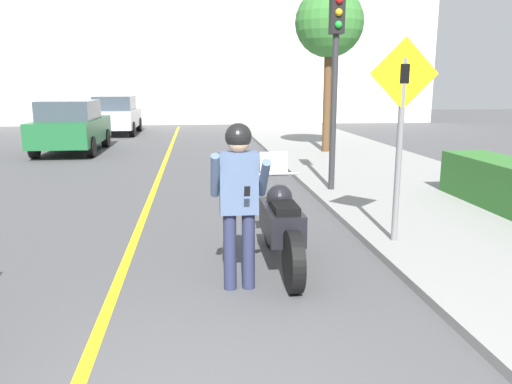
{
  "coord_description": "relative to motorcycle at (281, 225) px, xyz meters",
  "views": [
    {
      "loc": [
        0.32,
        -2.64,
        2.18
      ],
      "look_at": [
        1.03,
        3.29,
        0.89
      ],
      "focal_mm": 35.0,
      "sensor_mm": 36.0,
      "label": 1
    }
  ],
  "objects": [
    {
      "name": "parked_car_green",
      "position": [
        -5.02,
        11.13,
        0.34
      ],
      "size": [
        1.88,
        4.2,
        1.68
      ],
      "color": "black",
      "rests_on": "ground"
    },
    {
      "name": "road_center_line",
      "position": [
        -1.91,
        2.9,
        -0.52
      ],
      "size": [
        0.12,
        36.0,
        0.01
      ],
      "color": "yellow",
      "rests_on": "ground"
    },
    {
      "name": "person_biker",
      "position": [
        -0.56,
        -0.65,
        0.59
      ],
      "size": [
        0.59,
        0.49,
        1.8
      ],
      "color": "#282D4C",
      "rests_on": "ground"
    },
    {
      "name": "parked_car_silver",
      "position": [
        -4.53,
        17.28,
        0.34
      ],
      "size": [
        1.88,
        4.2,
        1.68
      ],
      "color": "black",
      "rests_on": "ground"
    },
    {
      "name": "traffic_light",
      "position": [
        1.7,
        3.9,
        2.21
      ],
      "size": [
        0.26,
        0.3,
        3.77
      ],
      "color": "#2D2D30",
      "rests_on": "sidewalk_curb"
    },
    {
      "name": "motorcycle",
      "position": [
        0.0,
        0.0,
        0.0
      ],
      "size": [
        0.62,
        2.27,
        1.32
      ],
      "color": "black",
      "rests_on": "ground"
    },
    {
      "name": "building_backdrop",
      "position": [
        -1.31,
        22.9,
        3.04
      ],
      "size": [
        28.0,
        1.2,
        7.12
      ],
      "color": "beige",
      "rests_on": "ground"
    },
    {
      "name": "street_tree",
      "position": [
        3.08,
        9.65,
        3.45
      ],
      "size": [
        2.08,
        2.08,
        4.95
      ],
      "color": "brown",
      "rests_on": "sidewalk_curb"
    },
    {
      "name": "crossing_sign",
      "position": [
        1.65,
        0.49,
        1.19
      ],
      "size": [
        0.91,
        0.08,
        2.67
      ],
      "color": "slate",
      "rests_on": "sidewalk_curb"
    },
    {
      "name": "sidewalk_curb",
      "position": [
        3.49,
        0.9,
        -0.47
      ],
      "size": [
        4.4,
        44.0,
        0.1
      ],
      "color": "gray",
      "rests_on": "ground"
    }
  ]
}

